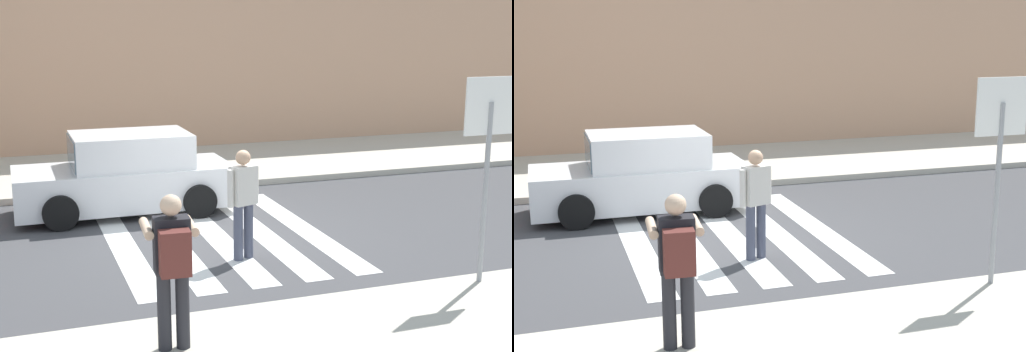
# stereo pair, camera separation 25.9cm
# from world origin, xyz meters

# --- Properties ---
(ground_plane) EXTENTS (120.00, 120.00, 0.00)m
(ground_plane) POSITION_xyz_m (0.00, 0.00, 0.00)
(ground_plane) COLOR #424244
(sidewalk_far) EXTENTS (60.00, 4.80, 0.14)m
(sidewalk_far) POSITION_xyz_m (0.00, 6.00, 0.07)
(sidewalk_far) COLOR beige
(sidewalk_far) RESTS_ON ground
(building_facade_far) EXTENTS (56.00, 4.00, 6.35)m
(building_facade_far) POSITION_xyz_m (0.00, 10.40, 3.17)
(building_facade_far) COLOR tan
(building_facade_far) RESTS_ON ground
(crosswalk_stripe_0) EXTENTS (0.44, 5.20, 0.01)m
(crosswalk_stripe_0) POSITION_xyz_m (-1.60, 0.20, 0.00)
(crosswalk_stripe_0) COLOR silver
(crosswalk_stripe_0) RESTS_ON ground
(crosswalk_stripe_1) EXTENTS (0.44, 5.20, 0.01)m
(crosswalk_stripe_1) POSITION_xyz_m (-0.80, 0.20, 0.00)
(crosswalk_stripe_1) COLOR silver
(crosswalk_stripe_1) RESTS_ON ground
(crosswalk_stripe_2) EXTENTS (0.44, 5.20, 0.01)m
(crosswalk_stripe_2) POSITION_xyz_m (0.00, 0.20, 0.00)
(crosswalk_stripe_2) COLOR silver
(crosswalk_stripe_2) RESTS_ON ground
(crosswalk_stripe_3) EXTENTS (0.44, 5.20, 0.01)m
(crosswalk_stripe_3) POSITION_xyz_m (0.80, 0.20, 0.00)
(crosswalk_stripe_3) COLOR silver
(crosswalk_stripe_3) RESTS_ON ground
(crosswalk_stripe_4) EXTENTS (0.44, 5.20, 0.01)m
(crosswalk_stripe_4) POSITION_xyz_m (1.60, 0.20, 0.00)
(crosswalk_stripe_4) COLOR silver
(crosswalk_stripe_4) RESTS_ON ground
(stop_sign) EXTENTS (0.76, 0.08, 2.79)m
(stop_sign) POSITION_xyz_m (2.69, -3.46, 2.18)
(stop_sign) COLOR gray
(stop_sign) RESTS_ON sidewalk_near
(photographer_with_backpack) EXTENTS (0.62, 0.87, 1.72)m
(photographer_with_backpack) POSITION_xyz_m (-1.72, -4.12, 1.17)
(photographer_with_backpack) COLOR #232328
(photographer_with_backpack) RESTS_ON sidewalk_near
(pedestrian_crossing) EXTENTS (0.55, 0.35, 1.72)m
(pedestrian_crossing) POSITION_xyz_m (0.07, -1.11, 0.97)
(pedestrian_crossing) COLOR #474C60
(pedestrian_crossing) RESTS_ON ground
(parked_car_white) EXTENTS (4.10, 1.92, 1.55)m
(parked_car_white) POSITION_xyz_m (-1.17, 2.30, 0.73)
(parked_car_white) COLOR white
(parked_car_white) RESTS_ON ground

